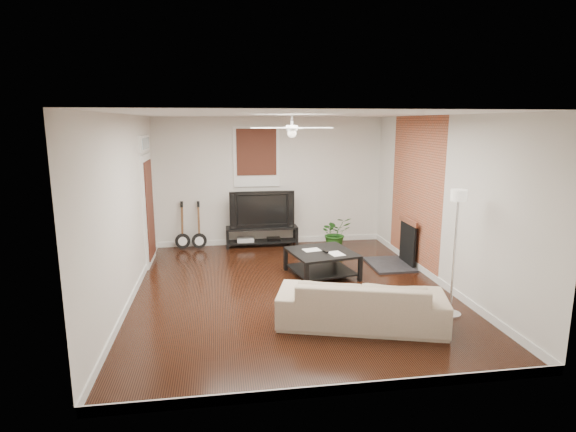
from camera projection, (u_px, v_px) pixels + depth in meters
name	position (u px, v px, depth m)	size (l,w,h in m)	color
room	(292.00, 205.00, 7.23)	(5.01, 6.01, 2.81)	black
brick_accent	(415.00, 192.00, 8.57)	(0.02, 2.20, 2.80)	#B4593A
fireplace	(398.00, 242.00, 8.71)	(0.80, 1.10, 0.92)	black
window_back	(257.00, 157.00, 9.95)	(1.00, 0.06, 1.30)	#37180F
door_left	(148.00, 199.00, 8.74)	(0.08, 1.00, 2.50)	white
tv_stand	(262.00, 236.00, 10.13)	(1.56, 0.42, 0.44)	black
tv	(261.00, 209.00, 10.02)	(1.40, 0.18, 0.80)	black
coffee_table	(322.00, 263.00, 8.18)	(1.06, 1.06, 0.45)	black
sofa	(361.00, 302.00, 6.17)	(2.21, 0.86, 0.65)	tan
floor_lamp	(454.00, 254.00, 6.35)	(0.30, 0.30, 1.81)	silver
potted_plant	(335.00, 233.00, 9.87)	(0.64, 0.55, 0.71)	#215A19
guitar_left	(182.00, 226.00, 9.79)	(0.32, 0.23, 1.04)	black
guitar_right	(199.00, 226.00, 9.81)	(0.32, 0.23, 1.04)	black
ceiling_fan	(292.00, 128.00, 6.99)	(1.24, 1.24, 0.32)	white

